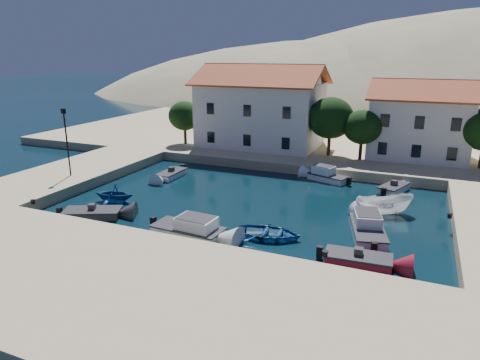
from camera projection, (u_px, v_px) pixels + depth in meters
name	position (u px, v px, depth m)	size (l,w,h in m)	color
ground	(194.00, 253.00, 26.65)	(400.00, 400.00, 0.00)	black
quay_south	(135.00, 294.00, 21.21)	(52.00, 12.00, 1.00)	#CFB98E
quay_west	(75.00, 173.00, 42.45)	(8.00, 20.00, 1.00)	#CFB98E
quay_north	(340.00, 139.00, 59.26)	(80.00, 36.00, 1.00)	#CFB98E
hills	(445.00, 170.00, 134.59)	(254.00, 176.00, 99.00)	gray
building_left	(261.00, 105.00, 51.89)	(14.70, 9.45, 9.70)	white
building_mid	(420.00, 118.00, 46.22)	(10.50, 8.40, 8.30)	white
trees	(344.00, 122.00, 46.02)	(37.30, 5.30, 6.45)	#382314
lamppost	(66.00, 136.00, 38.91)	(0.35, 0.25, 6.22)	black
bollards	(258.00, 221.00, 28.68)	(29.36, 9.56, 0.30)	black
motorboat_grey_sw	(93.00, 213.00, 32.46)	(4.61, 3.46, 1.25)	#313035
cabin_cruiser_south	(188.00, 229.00, 29.20)	(5.13, 2.45, 1.60)	white
rowboat_south	(268.00, 237.00, 28.94)	(3.20, 4.47, 0.93)	navy
motorboat_red_se	(358.00, 260.00, 25.19)	(3.97, 1.96, 1.25)	maroon
cabin_cruiser_east	(368.00, 229.00, 29.19)	(3.21, 5.38, 1.60)	white
boat_east	(383.00, 214.00, 33.13)	(1.70, 4.52, 1.75)	white
motorboat_white_ne	(394.00, 188.00, 38.46)	(2.72, 3.79, 1.25)	white
rowboat_west	(115.00, 202.00, 35.93)	(2.86, 3.32, 1.75)	navy
motorboat_white_west	(172.00, 174.00, 42.92)	(1.64, 3.71, 1.25)	white
cabin_cruiser_north	(328.00, 176.00, 41.62)	(4.17, 2.81, 1.60)	white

